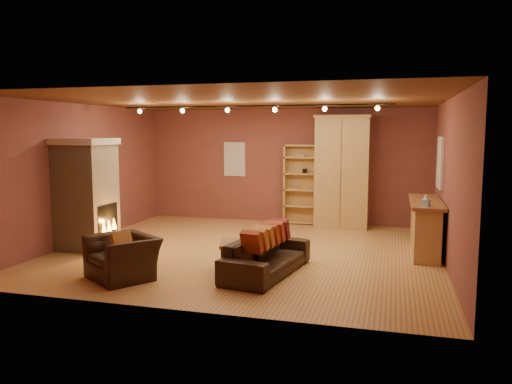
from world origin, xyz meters
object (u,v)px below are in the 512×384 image
(bookcase, at_px, (301,184))
(bar_counter, at_px, (425,226))
(loveseat, at_px, (267,249))
(armchair, at_px, (122,250))
(coffee_table, at_px, (241,246))
(fireplace, at_px, (87,194))
(armoire, at_px, (342,172))

(bookcase, relative_size, bar_counter, 0.94)
(loveseat, bearing_deg, armchair, 121.47)
(loveseat, distance_m, coffee_table, 0.43)
(armchair, xyz_separation_m, coffee_table, (1.64, 0.83, -0.02))
(fireplace, bearing_deg, coffee_table, -13.00)
(bookcase, xyz_separation_m, loveseat, (0.29, -4.51, -0.58))
(bookcase, distance_m, coffee_table, 4.55)
(armoire, height_order, coffee_table, armoire)
(fireplace, relative_size, bar_counter, 1.03)
(armchair, bearing_deg, coffee_table, 61.02)
(armchair, bearing_deg, loveseat, 56.03)
(fireplace, height_order, bookcase, fireplace)
(armoire, xyz_separation_m, loveseat, (-0.74, -4.28, -0.91))
(bar_counter, height_order, loveseat, bar_counter)
(bar_counter, relative_size, armchair, 1.71)
(fireplace, relative_size, bookcase, 1.09)
(loveseat, bearing_deg, coffee_table, 99.60)
(loveseat, relative_size, coffee_table, 2.57)
(armoire, bearing_deg, bar_counter, -50.88)
(bookcase, xyz_separation_m, coffee_table, (-0.14, -4.51, -0.57))
(armoire, xyz_separation_m, armchair, (-2.81, -5.11, -0.87))
(loveseat, bearing_deg, bookcase, 13.22)
(fireplace, bearing_deg, armoire, 38.06)
(coffee_table, bearing_deg, fireplace, 167.00)
(fireplace, distance_m, bar_counter, 6.41)
(bar_counter, bearing_deg, armoire, 129.12)
(bookcase, bearing_deg, armchair, -108.40)
(bookcase, distance_m, bar_counter, 3.69)
(bar_counter, relative_size, loveseat, 1.01)
(fireplace, bearing_deg, bar_counter, 12.33)
(armchair, bearing_deg, bookcase, 105.71)
(loveseat, xyz_separation_m, armchair, (-2.07, -0.83, 0.04))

